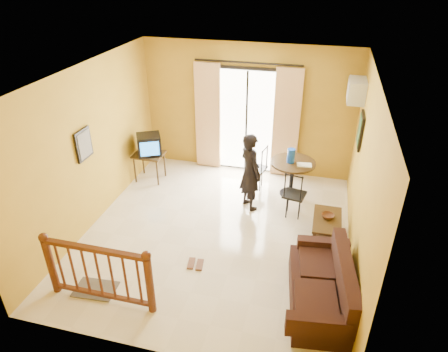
% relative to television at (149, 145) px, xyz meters
% --- Properties ---
extents(ground, '(5.00, 5.00, 0.00)m').
position_rel_television_xyz_m(ground, '(1.87, -1.49, -0.83)').
color(ground, beige).
rests_on(ground, ground).
extents(room_shell, '(5.00, 5.00, 5.00)m').
position_rel_television_xyz_m(room_shell, '(1.87, -1.49, 0.88)').
color(room_shell, white).
rests_on(room_shell, ground).
extents(balcony_door, '(2.25, 0.14, 2.46)m').
position_rel_television_xyz_m(balcony_door, '(1.87, 0.94, 0.36)').
color(balcony_door, black).
rests_on(balcony_door, ground).
extents(tv_table, '(0.61, 0.51, 0.61)m').
position_rel_television_xyz_m(tv_table, '(-0.03, 0.00, -0.29)').
color(tv_table, black).
rests_on(tv_table, ground).
extents(television, '(0.62, 0.60, 0.43)m').
position_rel_television_xyz_m(television, '(0.00, 0.00, 0.00)').
color(television, black).
rests_on(television, tv_table).
extents(picture_left, '(0.05, 0.42, 0.52)m').
position_rel_television_xyz_m(picture_left, '(-0.35, -1.69, 0.72)').
color(picture_left, black).
rests_on(picture_left, room_shell).
extents(dining_table, '(0.89, 0.89, 0.74)m').
position_rel_television_xyz_m(dining_table, '(2.98, 0.14, -0.24)').
color(dining_table, black).
rests_on(dining_table, ground).
extents(water_jug, '(0.15, 0.15, 0.28)m').
position_rel_television_xyz_m(water_jug, '(2.93, 0.11, 0.05)').
color(water_jug, blue).
rests_on(water_jug, dining_table).
extents(serving_tray, '(0.30, 0.21, 0.02)m').
position_rel_television_xyz_m(serving_tray, '(3.20, 0.04, -0.08)').
color(serving_tray, beige).
rests_on(serving_tray, dining_table).
extents(dining_chairs, '(1.33, 1.28, 0.95)m').
position_rel_television_xyz_m(dining_chairs, '(2.67, -0.20, -0.83)').
color(dining_chairs, black).
rests_on(dining_chairs, ground).
extents(air_conditioner, '(0.31, 0.60, 0.40)m').
position_rel_television_xyz_m(air_conditioner, '(3.96, 0.46, 1.32)').
color(air_conditioner, silver).
rests_on(air_conditioner, room_shell).
extents(botanical_print, '(0.05, 0.50, 0.60)m').
position_rel_television_xyz_m(botanical_print, '(4.08, -0.19, 0.82)').
color(botanical_print, black).
rests_on(botanical_print, room_shell).
extents(coffee_table, '(0.47, 0.84, 0.38)m').
position_rel_television_xyz_m(coffee_table, '(3.72, -1.14, -0.58)').
color(coffee_table, black).
rests_on(coffee_table, ground).
extents(bowl, '(0.22, 0.22, 0.07)m').
position_rel_television_xyz_m(bowl, '(3.72, -1.09, -0.42)').
color(bowl, '#542F1D').
rests_on(bowl, coffee_table).
extents(sofa, '(0.97, 1.77, 0.80)m').
position_rel_television_xyz_m(sofa, '(3.72, -2.71, -0.53)').
color(sofa, black).
rests_on(sofa, ground).
extents(standing_person, '(0.65, 0.65, 1.52)m').
position_rel_television_xyz_m(standing_person, '(2.25, -0.52, -0.07)').
color(standing_person, black).
rests_on(standing_person, ground).
extents(stair_balustrade, '(1.63, 0.13, 1.04)m').
position_rel_television_xyz_m(stair_balustrade, '(0.72, -3.39, -0.26)').
color(stair_balustrade, '#471E0F').
rests_on(stair_balustrade, ground).
extents(doormat, '(0.63, 0.44, 0.02)m').
position_rel_television_xyz_m(doormat, '(0.50, -3.25, -0.82)').
color(doormat, '#534C42').
rests_on(doormat, ground).
extents(sandals, '(0.28, 0.26, 0.03)m').
position_rel_television_xyz_m(sandals, '(1.76, -2.37, -0.81)').
color(sandals, '#542F1D').
rests_on(sandals, ground).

